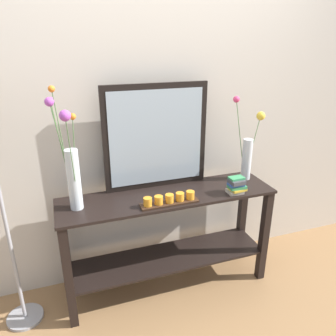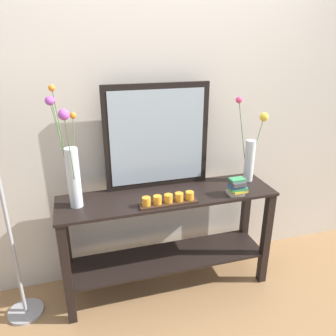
# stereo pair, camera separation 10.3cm
# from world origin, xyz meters

# --- Properties ---
(ground_plane) EXTENTS (7.00, 6.00, 0.02)m
(ground_plane) POSITION_xyz_m (0.00, 0.00, -0.01)
(ground_plane) COLOR #997047
(wall_back) EXTENTS (6.40, 0.08, 2.70)m
(wall_back) POSITION_xyz_m (0.00, 0.32, 1.35)
(wall_back) COLOR beige
(wall_back) RESTS_ON ground
(console_table) EXTENTS (1.52, 0.40, 0.78)m
(console_table) POSITION_xyz_m (0.00, 0.00, 0.49)
(console_table) COLOR black
(console_table) RESTS_ON ground
(mirror_leaning) EXTENTS (0.75, 0.03, 0.74)m
(mirror_leaning) POSITION_xyz_m (-0.03, 0.17, 1.15)
(mirror_leaning) COLOR black
(mirror_leaning) RESTS_ON console_table
(tall_vase_left) EXTENTS (0.17, 0.29, 0.77)m
(tall_vase_left) POSITION_xyz_m (-0.62, 0.00, 1.07)
(tall_vase_left) COLOR silver
(tall_vase_left) RESTS_ON console_table
(vase_right) EXTENTS (0.24, 0.10, 0.64)m
(vase_right) POSITION_xyz_m (0.66, 0.07, 1.00)
(vase_right) COLOR silver
(vase_right) RESTS_ON console_table
(candle_tray) EXTENTS (0.39, 0.09, 0.07)m
(candle_tray) POSITION_xyz_m (-0.03, -0.13, 0.81)
(candle_tray) COLOR #382316
(candle_tray) RESTS_ON console_table
(book_stack) EXTENTS (0.13, 0.10, 0.12)m
(book_stack) POSITION_xyz_m (0.46, -0.13, 0.84)
(book_stack) COLOR #B2A893
(book_stack) RESTS_ON console_table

